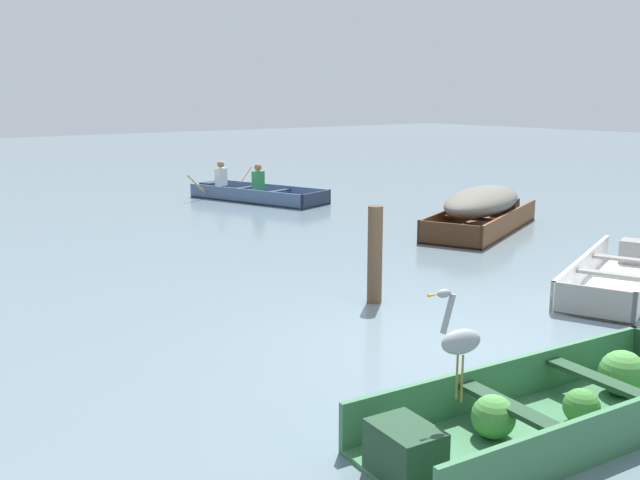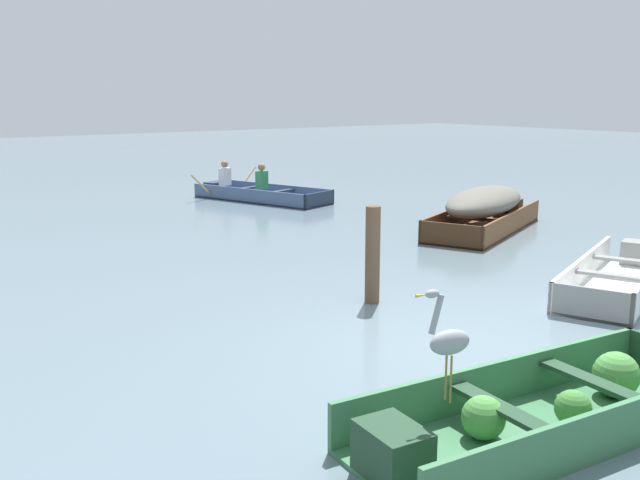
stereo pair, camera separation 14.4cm
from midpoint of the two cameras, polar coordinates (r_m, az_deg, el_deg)
ground_plane at (r=7.70m, az=12.30°, el=-8.15°), size 80.00×80.00×0.00m
dinghy_green_foreground at (r=5.94m, az=18.08°, el=-12.95°), size 3.42×1.43×0.43m
skiff_white_near_moored at (r=10.51m, az=23.22°, el=-2.71°), size 3.42×2.08×0.39m
skiff_wooden_brown_mid_moored at (r=13.89m, az=13.34°, el=2.69°), size 3.71×2.46×0.83m
rowboat_slate_blue_with_crew at (r=17.63m, az=-4.97°, el=3.80°), size 2.59×3.69×0.91m
heron_on_dinghy at (r=5.09m, az=11.02°, el=-7.78°), size 0.46×0.20×0.84m
mooring_post at (r=8.84m, az=4.70°, el=-1.20°), size 0.18×0.18×1.22m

